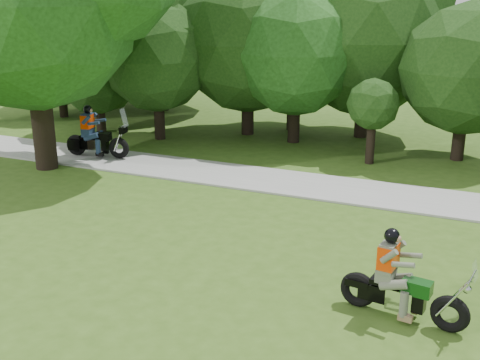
% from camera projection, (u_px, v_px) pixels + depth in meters
% --- Properties ---
extents(ground, '(100.00, 100.00, 0.00)m').
position_uv_depth(ground, '(301.00, 353.00, 9.44)').
color(ground, '#375819').
rests_on(ground, ground).
extents(walkway, '(60.00, 2.20, 0.06)m').
position_uv_depth(walkway, '(390.00, 196.00, 16.43)').
color(walkway, gray).
rests_on(walkway, ground).
extents(tree_line, '(39.35, 11.73, 7.43)m').
position_uv_depth(tree_line, '(475.00, 46.00, 20.46)').
color(tree_line, black).
rests_on(tree_line, ground).
extents(chopper_motorcycle, '(2.27, 0.74, 1.62)m').
position_uv_depth(chopper_motorcycle, '(397.00, 286.00, 10.30)').
color(chopper_motorcycle, black).
rests_on(chopper_motorcycle, ground).
extents(touring_motorcycle, '(2.28, 0.88, 1.74)m').
position_uv_depth(touring_motorcycle, '(93.00, 138.00, 19.94)').
color(touring_motorcycle, black).
rests_on(touring_motorcycle, walkway).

